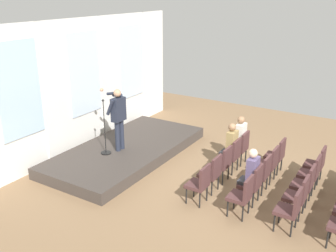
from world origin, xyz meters
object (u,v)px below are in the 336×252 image
audience_r0_c4 (239,138)px  mic_stand (105,142)px  chair_r1_c2 (262,172)px  chair_r2_c4 (317,162)px  chair_r1_c4 (277,154)px  chair_r0_c4 (241,146)px  chair_r2_c3 (312,172)px  chair_r0_c0 (200,182)px  chair_r0_c1 (212,172)px  chair_r0_c3 (232,154)px  chair_r2_c0 (291,208)px  chair_r1_c0 (243,194)px  chair_r1_c3 (270,162)px  chair_r2_c2 (306,182)px  chair_r0_c2 (223,162)px  speaker (118,115)px  audience_r1_c1 (250,173)px  audience_r0_c3 (230,145)px  chair_r2_c1 (299,194)px  chair_r1_c1 (253,182)px

audience_r0_c4 → mic_stand: bearing=122.3°
chair_r1_c2 → chair_r2_c4: same height
chair_r1_c4 → chair_r1_c2: bearing=180.0°
chair_r0_c4 → chair_r1_c4: (0.00, -1.00, 0.00)m
chair_r2_c3 → mic_stand: bearing=104.5°
chair_r0_c0 → audience_r0_c4: audience_r0_c4 is taller
chair_r0_c1 → chair_r0_c3: size_ratio=1.00×
chair_r0_c4 → chair_r2_c0: size_ratio=1.00×
chair_r0_c4 → chair_r1_c0: same height
chair_r1_c0 → chair_r1_c3: (1.84, 0.00, 0.00)m
chair_r0_c1 → chair_r2_c0: bearing=-107.0°
chair_r0_c3 → chair_r2_c2: size_ratio=1.00×
chair_r0_c1 → chair_r0_c2: bearing=0.0°
chair_r1_c2 → chair_r2_c4: size_ratio=1.00×
chair_r0_c2 → chair_r0_c0: bearing=180.0°
chair_r2_c0 → speaker: bearing=79.8°
chair_r1_c0 → chair_r1_c4: bearing=0.0°
chair_r1_c4 → chair_r0_c2: bearing=140.7°
mic_stand → chair_r2_c2: mic_stand is taller
audience_r1_c1 → chair_r2_c2: 1.26m
speaker → chair_r0_c0: size_ratio=1.87×
audience_r0_c4 → chair_r1_c0: audience_r0_c4 is taller
chair_r0_c1 → chair_r2_c4: same height
chair_r2_c2 → chair_r2_c4: bearing=0.0°
chair_r0_c0 → chair_r1_c4: same height
audience_r0_c3 → chair_r2_c2: 2.19m
chair_r1_c4 → chair_r2_c3: bearing=-121.4°
chair_r0_c0 → audience_r1_c1: size_ratio=0.71×
mic_stand → chair_r1_c0: bearing=-96.8°
chair_r1_c4 → chair_r2_c3: size_ratio=1.00×
audience_r0_c4 → chair_r1_c2: (-1.23, -1.08, -0.23)m
mic_stand → speaker: bearing=-20.4°
chair_r0_c1 → audience_r1_c1: bearing=-90.0°
chair_r0_c1 → chair_r2_c2: size_ratio=1.00×
chair_r1_c2 → chair_r1_c0: bearing=180.0°
chair_r0_c0 → chair_r1_c0: bearing=-90.0°
chair_r0_c0 → chair_r2_c1: 2.10m
mic_stand → audience_r0_c3: (1.34, -3.09, 0.11)m
mic_stand → audience_r1_c1: 4.10m
speaker → chair_r1_c3: 4.21m
chair_r0_c3 → audience_r0_c4: bearing=7.3°
chair_r0_c3 → chair_r1_c4: bearing=-58.6°
chair_r1_c4 → chair_r0_c3: bearing=121.4°
chair_r1_c2 → chair_r2_c2: bearing=-90.0°
chair_r0_c4 → chair_r2_c2: bearing=-121.4°
chair_r0_c2 → chair_r2_c1: same height
audience_r0_c4 → chair_r2_c4: (0.00, -2.09, -0.23)m
chair_r1_c1 → chair_r1_c2: size_ratio=1.00×
chair_r0_c0 → chair_r2_c2: bearing=-58.6°
chair_r0_c3 → chair_r2_c1: same height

